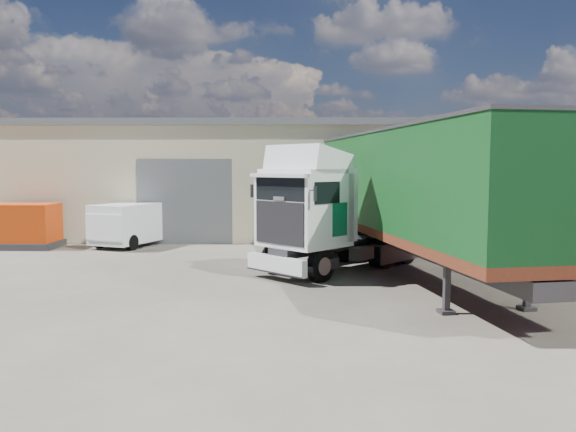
{
  "coord_description": "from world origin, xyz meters",
  "views": [
    {
      "loc": [
        2.71,
        -13.64,
        3.26
      ],
      "look_at": [
        2.47,
        3.0,
        1.81
      ],
      "focal_mm": 35.0,
      "sensor_mm": 36.0,
      "label": 1
    }
  ],
  "objects_px": {
    "tractor_unit": "(321,220)",
    "box_trailer": "(417,188)",
    "orange_skip": "(22,229)",
    "panel_van": "(135,223)"
  },
  "relations": [
    {
      "from": "box_trailer",
      "to": "orange_skip",
      "type": "relative_size",
      "value": 4.65
    },
    {
      "from": "panel_van",
      "to": "orange_skip",
      "type": "xyz_separation_m",
      "value": [
        -4.33,
        -0.96,
        -0.13
      ]
    },
    {
      "from": "tractor_unit",
      "to": "box_trailer",
      "type": "xyz_separation_m",
      "value": [
        2.82,
        -0.5,
        1.01
      ]
    },
    {
      "from": "tractor_unit",
      "to": "panel_van",
      "type": "distance_m",
      "value": 9.69
    },
    {
      "from": "tractor_unit",
      "to": "box_trailer",
      "type": "bearing_deg",
      "value": 34.22
    },
    {
      "from": "tractor_unit",
      "to": "panel_van",
      "type": "bearing_deg",
      "value": -174.84
    },
    {
      "from": "panel_van",
      "to": "tractor_unit",
      "type": "bearing_deg",
      "value": -18.37
    },
    {
      "from": "tractor_unit",
      "to": "orange_skip",
      "type": "relative_size",
      "value": 1.96
    },
    {
      "from": "tractor_unit",
      "to": "box_trailer",
      "type": "distance_m",
      "value": 3.04
    },
    {
      "from": "panel_van",
      "to": "orange_skip",
      "type": "height_order",
      "value": "orange_skip"
    }
  ]
}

